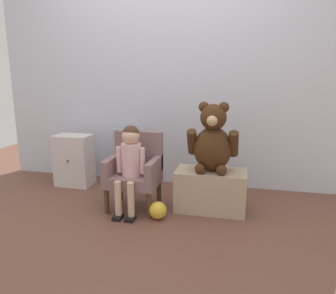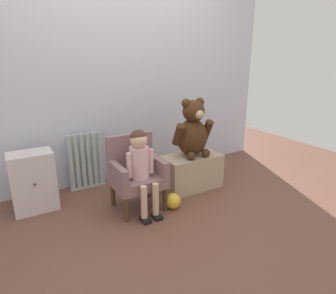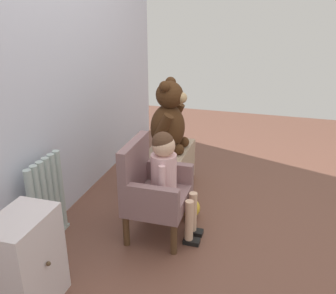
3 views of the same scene
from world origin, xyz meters
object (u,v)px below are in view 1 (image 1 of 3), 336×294
object	(u,v)px
low_bench	(211,190)
toy_ball	(158,210)
small_dresser	(74,160)
child_figure	(130,156)
child_armchair	(135,170)
large_teddy_bear	(213,141)
radiator	(129,156)

from	to	relation	value
low_bench	toy_ball	xyz separation A→B (m)	(-0.40, -0.29, -0.11)
small_dresser	child_figure	distance (m)	1.00
child_figure	toy_ball	size ratio (longest dim) A/B	5.13
toy_ball	small_dresser	bearing A→B (deg)	150.39
small_dresser	low_bench	xyz separation A→B (m)	(1.49, -0.33, -0.09)
child_armchair	low_bench	size ratio (longest dim) A/B	1.11
small_dresser	toy_ball	bearing A→B (deg)	-29.61
large_teddy_bear	toy_ball	size ratio (longest dim) A/B	4.03
large_teddy_bear	child_armchair	bearing A→B (deg)	-173.55
large_teddy_bear	toy_ball	xyz separation A→B (m)	(-0.41, -0.29, -0.55)
small_dresser	low_bench	world-z (taller)	small_dresser
large_teddy_bear	toy_ball	world-z (taller)	large_teddy_bear
radiator	low_bench	bearing A→B (deg)	-30.18
radiator	child_figure	size ratio (longest dim) A/B	0.79
child_figure	large_teddy_bear	size ratio (longest dim) A/B	1.27
toy_ball	large_teddy_bear	bearing A→B (deg)	35.20
radiator	toy_ball	distance (m)	1.03
child_figure	toy_ball	world-z (taller)	child_figure
low_bench	radiator	bearing A→B (deg)	149.82
child_armchair	large_teddy_bear	size ratio (longest dim) A/B	1.13
radiator	low_bench	xyz separation A→B (m)	(0.95, -0.55, -0.12)
child_figure	radiator	bearing A→B (deg)	110.85
toy_ball	low_bench	bearing A→B (deg)	35.40
radiator	small_dresser	xyz separation A→B (m)	(-0.54, -0.22, -0.02)
child_figure	large_teddy_bear	distance (m)	0.71
small_dresser	child_figure	world-z (taller)	child_figure
radiator	small_dresser	distance (m)	0.58
toy_ball	child_armchair	bearing A→B (deg)	141.58
small_dresser	toy_ball	world-z (taller)	small_dresser
small_dresser	child_armchair	bearing A→B (deg)	-26.37
child_figure	low_bench	distance (m)	0.76
child_figure	low_bench	xyz separation A→B (m)	(0.67, 0.18, -0.32)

